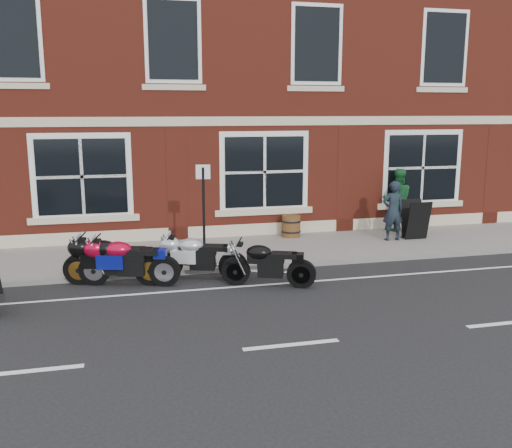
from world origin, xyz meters
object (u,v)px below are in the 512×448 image
(moto_sport_red, at_px, (127,260))
(moto_naked_black, at_px, (267,262))
(pedestrian_left, at_px, (393,211))
(moto_sport_silver, at_px, (199,255))
(a_board_sign, at_px, (415,219))
(parking_sign, at_px, (204,207))
(barrel_planter, at_px, (291,226))
(moto_sport_black, at_px, (113,259))
(pedestrian_right, at_px, (397,200))

(moto_sport_red, bearing_deg, moto_naked_black, -88.20)
(moto_sport_red, relative_size, pedestrian_left, 1.28)
(moto_sport_silver, distance_m, a_board_sign, 6.76)
(parking_sign, bearing_deg, barrel_planter, 50.19)
(pedestrian_left, bearing_deg, parking_sign, 16.30)
(moto_naked_black, bearing_deg, parking_sign, 55.65)
(a_board_sign, bearing_deg, moto_sport_black, -166.02)
(a_board_sign, bearing_deg, pedestrian_left, -177.58)
(moto_sport_silver, distance_m, pedestrian_left, 6.08)
(moto_sport_silver, xyz_separation_m, moto_naked_black, (1.33, -0.89, -0.02))
(moto_naked_black, distance_m, barrel_planter, 4.39)
(moto_sport_red, xyz_separation_m, moto_sport_silver, (1.55, 0.14, -0.03))
(moto_sport_red, relative_size, barrel_planter, 3.45)
(moto_sport_black, height_order, barrel_planter, moto_sport_black)
(moto_sport_silver, xyz_separation_m, a_board_sign, (6.44, 2.04, 0.13))
(pedestrian_left, xyz_separation_m, barrel_planter, (-2.61, 1.10, -0.53))
(pedestrian_right, bearing_deg, moto_sport_silver, 35.62)
(pedestrian_right, height_order, parking_sign, parking_sign)
(pedestrian_right, relative_size, parking_sign, 0.80)
(moto_sport_silver, height_order, moto_naked_black, moto_sport_silver)
(moto_naked_black, xyz_separation_m, barrel_planter, (1.79, 4.01, -0.10))
(barrel_planter, relative_size, parking_sign, 0.26)
(moto_sport_black, bearing_deg, pedestrian_right, -53.47)
(moto_sport_red, bearing_deg, pedestrian_left, -57.06)
(moto_sport_silver, height_order, parking_sign, parking_sign)
(moto_sport_silver, bearing_deg, moto_naked_black, -105.13)
(moto_sport_silver, bearing_deg, pedestrian_right, -45.04)
(pedestrian_left, relative_size, a_board_sign, 1.52)
(moto_sport_silver, distance_m, barrel_planter, 4.41)
(pedestrian_left, xyz_separation_m, a_board_sign, (0.71, 0.03, -0.29))
(moto_sport_silver, relative_size, pedestrian_left, 1.21)
(moto_sport_silver, bearing_deg, moto_sport_red, 113.72)
(moto_sport_silver, distance_m, moto_naked_black, 1.60)
(moto_sport_black, distance_m, moto_sport_silver, 1.86)
(moto_naked_black, bearing_deg, a_board_sign, -37.43)
(moto_naked_black, bearing_deg, pedestrian_right, -28.86)
(moto_sport_red, height_order, moto_naked_black, moto_sport_red)
(a_board_sign, bearing_deg, barrel_planter, 162.25)
(moto_sport_black, relative_size, moto_naked_black, 1.13)
(moto_sport_red, bearing_deg, parking_sign, -46.59)
(moto_sport_red, bearing_deg, barrel_planter, -38.66)
(moto_sport_black, relative_size, barrel_planter, 3.52)
(moto_naked_black, xyz_separation_m, parking_sign, (-1.08, 1.67, 0.95))
(moto_sport_red, relative_size, pedestrian_right, 1.14)
(moto_sport_black, bearing_deg, a_board_sign, -60.57)
(a_board_sign, bearing_deg, moto_sport_silver, -162.26)
(moto_sport_black, relative_size, a_board_sign, 1.98)
(moto_naked_black, relative_size, parking_sign, 0.82)
(moto_naked_black, bearing_deg, moto_sport_silver, 78.88)
(moto_naked_black, relative_size, barrel_planter, 3.10)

